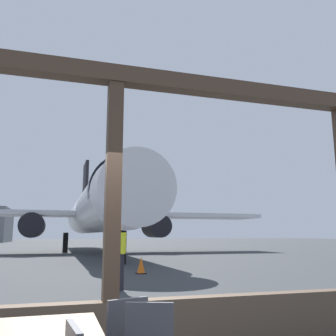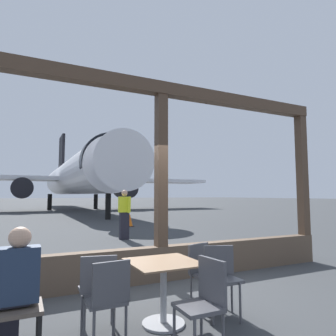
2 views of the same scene
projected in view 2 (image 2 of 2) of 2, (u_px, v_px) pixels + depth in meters
ground_plane at (41, 206)px, 41.44m from camera, size 220.00×220.00×0.00m
window_frame at (161, 207)px, 5.65m from camera, size 7.76×0.24×3.74m
dining_table at (163, 286)px, 3.68m from camera, size 0.82×0.82×0.75m
cafe_chair_window_left at (205, 297)px, 3.01m from camera, size 0.42×0.42×0.92m
cafe_chair_window_right at (204, 269)px, 4.23m from camera, size 0.48×0.48×0.87m
cafe_chair_aisle_left at (221, 273)px, 3.95m from camera, size 0.49×0.49×0.88m
cafe_chair_aisle_right at (108, 295)px, 3.14m from camera, size 0.42×0.42×0.89m
cafe_chair_side_extra at (98, 286)px, 3.43m from camera, size 0.46×0.46×0.89m
lounge_bench at (17, 313)px, 3.03m from camera, size 0.48×0.48×0.44m
seated_passenger at (15, 282)px, 3.10m from camera, size 0.45×0.45×1.24m
airplane at (77, 176)px, 31.06m from camera, size 29.84×33.32×10.32m
ground_crew_worker at (124, 214)px, 10.70m from camera, size 0.40×0.53×1.74m
traffic_cone at (130, 221)px, 14.92m from camera, size 0.36×0.36×0.63m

